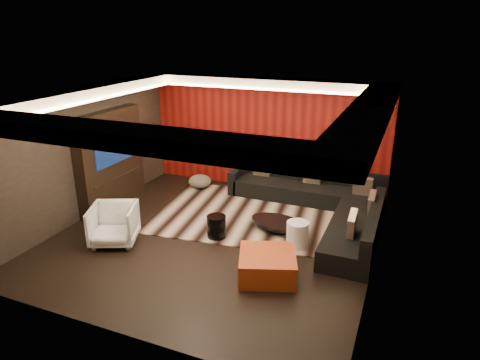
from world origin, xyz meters
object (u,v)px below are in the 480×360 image
at_px(coffee_table, 279,226).
at_px(armchair, 114,225).
at_px(white_side_table, 297,235).
at_px(sectional_sofa, 323,204).
at_px(drum_stool, 216,226).
at_px(orange_ottoman, 267,265).

xyz_separation_m(coffee_table, armchair, (-2.76, -1.65, 0.26)).
relative_size(coffee_table, white_side_table, 2.35).
bearing_deg(sectional_sofa, white_side_table, -94.62).
distance_m(drum_stool, sectional_sofa, 2.50).
bearing_deg(orange_ottoman, coffee_table, 101.05).
bearing_deg(sectional_sofa, orange_ottoman, -96.79).
distance_m(coffee_table, sectional_sofa, 1.31).
xyz_separation_m(drum_stool, orange_ottoman, (1.37, -0.92, -0.04)).
height_order(white_side_table, orange_ottoman, white_side_table).
bearing_deg(orange_ottoman, sectional_sofa, 83.21).
distance_m(orange_ottoman, armchair, 3.08).
distance_m(coffee_table, orange_ottoman, 1.67).
height_order(orange_ottoman, sectional_sofa, sectional_sofa).
bearing_deg(armchair, drum_stool, 5.34).
bearing_deg(drum_stool, white_side_table, 8.26).
xyz_separation_m(coffee_table, white_side_table, (0.52, -0.49, 0.14)).
bearing_deg(coffee_table, orange_ottoman, -78.95).
bearing_deg(white_side_table, orange_ottoman, -99.82).
bearing_deg(coffee_table, drum_stool, -145.63).
relative_size(white_side_table, armchair, 0.61).
bearing_deg(white_side_table, sectional_sofa, 85.38).
relative_size(drum_stool, armchair, 0.52).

